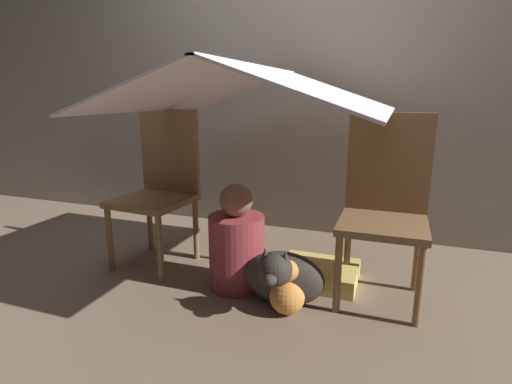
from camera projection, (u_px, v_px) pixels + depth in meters
The scene contains 9 objects.
ground_plane at pixel (250, 288), 2.23m from camera, with size 8.80×8.80×0.00m, color #7A6651.
wall_back at pixel (302, 66), 2.93m from camera, with size 7.00×0.05×2.50m.
chair_left at pixel (160, 183), 2.50m from camera, with size 0.46×0.46×0.96m.
chair_right at pixel (385, 202), 2.05m from camera, with size 0.43×0.43×0.96m.
sheet_canopy at pixel (256, 89), 2.06m from camera, with size 1.36×1.38×0.24m.
person_front at pixel (237, 245), 2.20m from camera, with size 0.31×0.31×0.59m.
dog at pixel (282, 277), 2.01m from camera, with size 0.42×0.38×0.36m.
floor_cushion at pixel (319, 273), 2.30m from camera, with size 0.43×0.34×0.10m.
plush_toy at pixel (287, 292), 1.95m from camera, with size 0.18×0.18×0.28m.
Camera 1 is at (0.72, -1.91, 1.06)m, focal length 28.00 mm.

